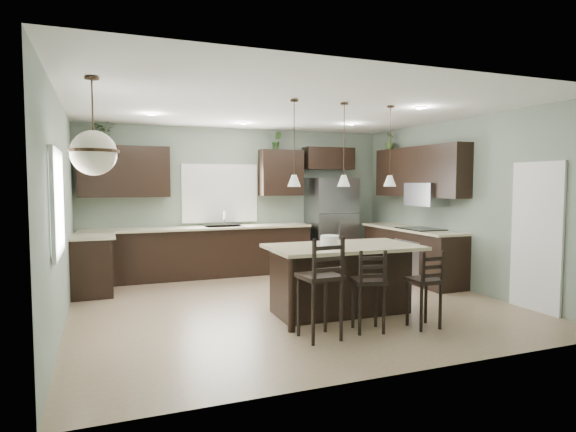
# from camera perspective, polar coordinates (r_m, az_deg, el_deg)

# --- Properties ---
(ground) EXTENTS (6.00, 6.00, 0.00)m
(ground) POSITION_cam_1_polar(r_m,az_deg,el_deg) (7.09, 0.43, -10.36)
(ground) COLOR #9E8466
(ground) RESTS_ON ground
(pantry_door) EXTENTS (0.04, 0.82, 2.04)m
(pantry_door) POSITION_cam_1_polar(r_m,az_deg,el_deg) (7.38, 27.36, -2.20)
(pantry_door) COLOR white
(pantry_door) RESTS_ON ground
(window_back) EXTENTS (1.35, 0.02, 1.00)m
(window_back) POSITION_cam_1_polar(r_m,az_deg,el_deg) (9.37, -8.07, 2.68)
(window_back) COLOR white
(window_back) RESTS_ON room_shell
(window_left) EXTENTS (0.02, 1.10, 1.00)m
(window_left) POSITION_cam_1_polar(r_m,az_deg,el_deg) (5.61, -25.79, 1.46)
(window_left) COLOR white
(window_left) RESTS_ON room_shell
(left_return_cabs) EXTENTS (0.60, 0.90, 0.90)m
(left_return_cabs) POSITION_cam_1_polar(r_m,az_deg,el_deg) (8.19, -22.20, -5.50)
(left_return_cabs) COLOR black
(left_return_cabs) RESTS_ON ground
(left_return_countertop) EXTENTS (0.66, 0.96, 0.04)m
(left_return_countertop) POSITION_cam_1_polar(r_m,az_deg,el_deg) (8.13, -22.15, -2.22)
(left_return_countertop) COLOR beige
(left_return_countertop) RESTS_ON left_return_cabs
(back_lower_cabs) EXTENTS (4.20, 0.60, 0.90)m
(back_lower_cabs) POSITION_cam_1_polar(r_m,az_deg,el_deg) (9.09, -10.36, -4.35)
(back_lower_cabs) COLOR black
(back_lower_cabs) RESTS_ON ground
(back_countertop) EXTENTS (4.20, 0.66, 0.04)m
(back_countertop) POSITION_cam_1_polar(r_m,az_deg,el_deg) (9.02, -10.37, -1.41)
(back_countertop) COLOR beige
(back_countertop) RESTS_ON back_lower_cabs
(sink_inset) EXTENTS (0.70, 0.45, 0.01)m
(sink_inset) POSITION_cam_1_polar(r_m,az_deg,el_deg) (9.11, -7.59, -1.23)
(sink_inset) COLOR gray
(sink_inset) RESTS_ON back_countertop
(faucet) EXTENTS (0.02, 0.02, 0.28)m
(faucet) POSITION_cam_1_polar(r_m,az_deg,el_deg) (9.07, -7.56, -0.33)
(faucet) COLOR silver
(faucet) RESTS_ON back_countertop
(back_upper_left) EXTENTS (1.55, 0.34, 0.90)m
(back_upper_left) POSITION_cam_1_polar(r_m,az_deg,el_deg) (8.98, -18.85, 5.00)
(back_upper_left) COLOR black
(back_upper_left) RESTS_ON room_shell
(back_upper_right) EXTENTS (0.85, 0.34, 0.90)m
(back_upper_right) POSITION_cam_1_polar(r_m,az_deg,el_deg) (9.57, -0.84, 5.14)
(back_upper_right) COLOR black
(back_upper_right) RESTS_ON room_shell
(fridge_header) EXTENTS (1.05, 0.34, 0.45)m
(fridge_header) POSITION_cam_1_polar(r_m,az_deg,el_deg) (10.00, 4.85, 6.80)
(fridge_header) COLOR black
(fridge_header) RESTS_ON room_shell
(right_lower_cabs) EXTENTS (0.60, 2.35, 0.90)m
(right_lower_cabs) POSITION_cam_1_polar(r_m,az_deg,el_deg) (9.05, 14.44, -4.44)
(right_lower_cabs) COLOR black
(right_lower_cabs) RESTS_ON ground
(right_countertop) EXTENTS (0.66, 2.35, 0.04)m
(right_countertop) POSITION_cam_1_polar(r_m,az_deg,el_deg) (8.98, 14.39, -1.49)
(right_countertop) COLOR beige
(right_countertop) RESTS_ON right_lower_cabs
(cooktop) EXTENTS (0.58, 0.75, 0.02)m
(cooktop) POSITION_cam_1_polar(r_m,az_deg,el_deg) (8.76, 15.44, -1.48)
(cooktop) COLOR black
(cooktop) RESTS_ON right_countertop
(wall_oven_front) EXTENTS (0.01, 0.72, 0.60)m
(wall_oven_front) POSITION_cam_1_polar(r_m,az_deg,el_deg) (8.65, 13.86, -4.82)
(wall_oven_front) COLOR gray
(wall_oven_front) RESTS_ON right_lower_cabs
(right_upper_cabs) EXTENTS (0.34, 2.35, 0.90)m
(right_upper_cabs) POSITION_cam_1_polar(r_m,az_deg,el_deg) (9.03, 15.27, 5.07)
(right_upper_cabs) COLOR black
(right_upper_cabs) RESTS_ON room_shell
(microwave) EXTENTS (0.40, 0.75, 0.40)m
(microwave) POSITION_cam_1_polar(r_m,az_deg,el_deg) (8.79, 16.03, 2.48)
(microwave) COLOR gray
(microwave) RESTS_ON right_upper_cabs
(refrigerator) EXTENTS (0.90, 0.74, 1.85)m
(refrigerator) POSITION_cam_1_polar(r_m,az_deg,el_deg) (9.84, 5.12, -0.88)
(refrigerator) COLOR gray
(refrigerator) RESTS_ON ground
(kitchen_island) EXTENTS (2.00, 1.16, 0.92)m
(kitchen_island) POSITION_cam_1_polar(r_m,az_deg,el_deg) (6.51, 6.53, -7.52)
(kitchen_island) COLOR black
(kitchen_island) RESTS_ON ground
(serving_dish) EXTENTS (0.24, 0.24, 0.14)m
(serving_dish) POSITION_cam_1_polar(r_m,az_deg,el_deg) (6.34, 4.95, -2.94)
(serving_dish) COLOR silver
(serving_dish) RESTS_ON kitchen_island
(bar_stool_left) EXTENTS (0.46, 0.46, 1.16)m
(bar_stool_left) POSITION_cam_1_polar(r_m,az_deg,el_deg) (5.45, 3.77, -8.49)
(bar_stool_left) COLOR black
(bar_stool_left) RESTS_ON ground
(bar_stool_center) EXTENTS (0.44, 0.44, 0.99)m
(bar_stool_center) POSITION_cam_1_polar(r_m,az_deg,el_deg) (5.80, 9.50, -8.66)
(bar_stool_center) COLOR black
(bar_stool_center) RESTS_ON ground
(bar_stool_right) EXTENTS (0.35, 0.35, 0.95)m
(bar_stool_right) POSITION_cam_1_polar(r_m,az_deg,el_deg) (6.09, 15.81, -8.31)
(bar_stool_right) COLOR black
(bar_stool_right) RESTS_ON ground
(pendant_left) EXTENTS (0.17, 0.17, 1.10)m
(pendant_left) POSITION_cam_1_polar(r_m,az_deg,el_deg) (6.12, 0.73, 8.60)
(pendant_left) COLOR white
(pendant_left) RESTS_ON room_shell
(pendant_center) EXTENTS (0.17, 0.17, 1.10)m
(pendant_center) POSITION_cam_1_polar(r_m,az_deg,el_deg) (6.40, 6.66, 8.37)
(pendant_center) COLOR silver
(pendant_center) RESTS_ON room_shell
(pendant_right) EXTENTS (0.17, 0.17, 1.10)m
(pendant_right) POSITION_cam_1_polar(r_m,az_deg,el_deg) (6.74, 12.02, 8.09)
(pendant_right) COLOR silver
(pendant_right) RESTS_ON room_shell
(chandelier) EXTENTS (0.49, 0.49, 0.97)m
(chandelier) POSITION_cam_1_polar(r_m,az_deg,el_deg) (5.20, -22.12, 9.83)
(chandelier) COLOR beige
(chandelier) RESTS_ON room_shell
(plant_back_left) EXTENTS (0.48, 0.44, 0.46)m
(plant_back_left) POSITION_cam_1_polar(r_m,az_deg,el_deg) (8.98, -21.11, 9.31)
(plant_back_left) COLOR #355224
(plant_back_left) RESTS_ON back_upper_left
(plant_back_right) EXTENTS (0.23, 0.21, 0.35)m
(plant_back_right) POSITION_cam_1_polar(r_m,az_deg,el_deg) (9.54, -1.36, 8.92)
(plant_back_right) COLOR #2A481F
(plant_back_right) RESTS_ON back_upper_right
(plant_right_wall) EXTENTS (0.25, 0.25, 0.34)m
(plant_right_wall) POSITION_cam_1_polar(r_m,az_deg,el_deg) (9.80, 11.99, 8.66)
(plant_right_wall) COLOR #365425
(plant_right_wall) RESTS_ON right_upper_cabs
(room_shell) EXTENTS (6.00, 6.00, 6.00)m
(room_shell) POSITION_cam_1_polar(r_m,az_deg,el_deg) (6.87, 0.44, 3.50)
(room_shell) COLOR slate
(room_shell) RESTS_ON ground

